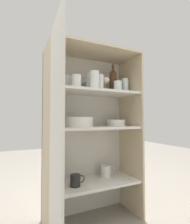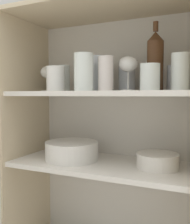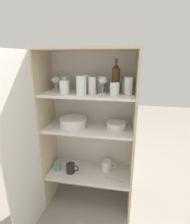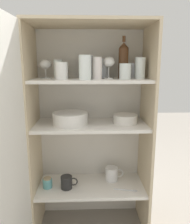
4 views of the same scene
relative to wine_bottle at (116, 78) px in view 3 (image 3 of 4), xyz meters
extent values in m
plane|color=gray|center=(-0.22, -0.20, -1.21)|extent=(8.00, 8.00, 0.00)
cube|color=silver|center=(-0.22, 0.14, -0.50)|extent=(0.79, 0.02, 1.42)
cube|color=#CCB793|center=(-0.60, -0.03, -0.50)|extent=(0.02, 0.37, 1.42)
cube|color=#CCB793|center=(0.17, -0.03, -0.50)|extent=(0.02, 0.37, 1.42)
cube|color=#CCB793|center=(-0.22, -0.03, 0.22)|extent=(0.79, 0.37, 0.02)
cube|color=silver|center=(-0.22, -0.03, -0.89)|extent=(0.75, 0.33, 0.02)
cube|color=silver|center=(-0.22, -0.03, -0.43)|extent=(0.75, 0.33, 0.02)
cube|color=silver|center=(-0.22, -0.03, -0.13)|extent=(0.75, 0.33, 0.02)
cube|color=silver|center=(-0.62, -0.41, -0.50)|extent=(0.04, 0.39, 1.42)
cylinder|color=white|center=(-0.13, 0.06, -0.05)|extent=(0.07, 0.07, 0.13)
cylinder|color=white|center=(0.00, -0.08, -0.07)|extent=(0.07, 0.07, 0.10)
cylinder|color=white|center=(-0.40, -0.10, -0.07)|extent=(0.08, 0.08, 0.11)
cylinder|color=white|center=(0.08, 0.03, -0.07)|extent=(0.07, 0.07, 0.10)
cylinder|color=white|center=(-0.24, -0.02, -0.04)|extent=(0.07, 0.07, 0.15)
cylinder|color=white|center=(-0.25, -0.13, -0.05)|extent=(0.08, 0.08, 0.15)
cylinder|color=silver|center=(-0.18, -0.08, -0.05)|extent=(0.06, 0.06, 0.14)
cylinder|color=white|center=(-0.43, 0.02, -0.06)|extent=(0.06, 0.06, 0.12)
cylinder|color=white|center=(0.10, -0.05, -0.05)|extent=(0.07, 0.07, 0.14)
cylinder|color=white|center=(-0.52, 0.02, -0.12)|extent=(0.07, 0.07, 0.01)
cylinder|color=white|center=(-0.52, 0.02, -0.08)|extent=(0.01, 0.01, 0.06)
ellipsoid|color=white|center=(-0.52, 0.02, -0.02)|extent=(0.08, 0.08, 0.06)
cylinder|color=white|center=(-0.10, -0.03, -0.12)|extent=(0.07, 0.07, 0.01)
cylinder|color=white|center=(-0.10, -0.03, -0.08)|extent=(0.01, 0.01, 0.07)
ellipsoid|color=white|center=(-0.10, -0.03, -0.01)|extent=(0.08, 0.08, 0.06)
cylinder|color=white|center=(-0.25, 0.07, -0.12)|extent=(0.06, 0.06, 0.01)
cylinder|color=white|center=(-0.25, 0.07, -0.08)|extent=(0.01, 0.01, 0.06)
ellipsoid|color=white|center=(-0.25, 0.07, -0.02)|extent=(0.09, 0.09, 0.07)
cylinder|color=#4C2D19|center=(0.00, 0.00, -0.02)|extent=(0.06, 0.06, 0.20)
cone|color=#4C2D19|center=(0.00, 0.00, 0.10)|extent=(0.06, 0.06, 0.04)
cylinder|color=#4C2D19|center=(0.00, 0.00, 0.13)|extent=(0.02, 0.02, 0.04)
cylinder|color=silver|center=(-0.35, -0.04, -0.42)|extent=(0.24, 0.24, 0.01)
cylinder|color=silver|center=(-0.35, -0.04, -0.41)|extent=(0.24, 0.24, 0.01)
cylinder|color=silver|center=(-0.35, -0.04, -0.40)|extent=(0.24, 0.24, 0.01)
cylinder|color=silver|center=(-0.35, -0.04, -0.39)|extent=(0.24, 0.24, 0.01)
cylinder|color=silver|center=(-0.35, -0.04, -0.38)|extent=(0.24, 0.24, 0.01)
cylinder|color=silver|center=(-0.35, -0.04, -0.37)|extent=(0.24, 0.24, 0.01)
cylinder|color=silver|center=(-0.35, -0.04, -0.36)|extent=(0.24, 0.24, 0.01)
cylinder|color=silver|center=(-0.35, -0.04, -0.35)|extent=(0.24, 0.24, 0.01)
cylinder|color=silver|center=(-0.35, -0.04, -0.35)|extent=(0.24, 0.24, 0.01)
cylinder|color=silver|center=(0.02, -0.02, -0.39)|extent=(0.16, 0.16, 0.06)
torus|color=silver|center=(0.02, -0.02, -0.37)|extent=(0.16, 0.16, 0.01)
cylinder|color=white|center=(-0.06, 0.03, -0.83)|extent=(0.09, 0.09, 0.10)
torus|color=white|center=(0.00, 0.03, -0.83)|extent=(0.07, 0.01, 0.07)
cylinder|color=black|center=(-0.39, -0.07, -0.84)|extent=(0.08, 0.08, 0.09)
torus|color=black|center=(-0.34, -0.07, -0.83)|extent=(0.06, 0.01, 0.06)
cylinder|color=#5BA3A8|center=(-0.53, -0.05, -0.85)|extent=(0.07, 0.07, 0.07)
cylinder|color=tan|center=(-0.53, -0.05, -0.81)|extent=(0.06, 0.06, 0.01)
cylinder|color=silver|center=(0.01, -0.11, -0.88)|extent=(0.14, 0.04, 0.01)
ellipsoid|color=silver|center=(0.08, -0.13, -0.88)|extent=(0.04, 0.03, 0.01)
camera|label=1|loc=(-0.85, -1.38, -0.36)|focal=28.00mm
camera|label=2|loc=(0.22, -1.05, -0.14)|focal=42.00mm
camera|label=3|loc=(0.10, -1.42, 0.16)|focal=28.00mm
camera|label=4|loc=(-0.24, -1.47, -0.03)|focal=35.00mm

